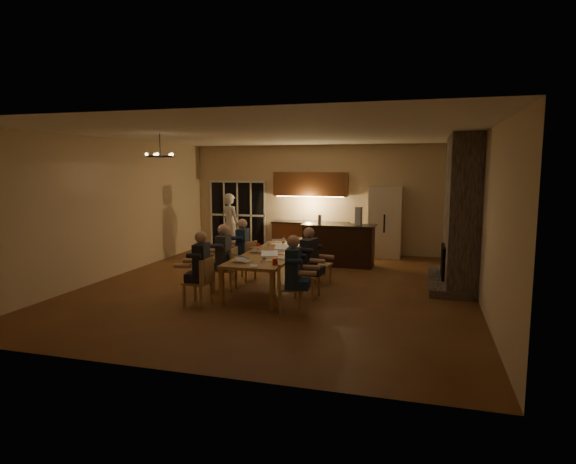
# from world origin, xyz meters

# --- Properties ---
(floor) EXTENTS (9.00, 9.00, 0.00)m
(floor) POSITION_xyz_m (0.00, 0.00, 0.00)
(floor) COLOR brown
(floor) RESTS_ON ground
(back_wall) EXTENTS (8.00, 0.04, 3.20)m
(back_wall) POSITION_xyz_m (0.00, 4.52, 1.60)
(back_wall) COLOR beige
(back_wall) RESTS_ON ground
(left_wall) EXTENTS (0.04, 9.00, 3.20)m
(left_wall) POSITION_xyz_m (-4.02, 0.00, 1.60)
(left_wall) COLOR beige
(left_wall) RESTS_ON ground
(right_wall) EXTENTS (0.04, 9.00, 3.20)m
(right_wall) POSITION_xyz_m (4.02, 0.00, 1.60)
(right_wall) COLOR beige
(right_wall) RESTS_ON ground
(ceiling) EXTENTS (8.00, 9.00, 0.04)m
(ceiling) POSITION_xyz_m (0.00, 0.00, 3.22)
(ceiling) COLOR white
(ceiling) RESTS_ON back_wall
(french_doors) EXTENTS (1.86, 0.08, 2.10)m
(french_doors) POSITION_xyz_m (-2.70, 4.47, 1.05)
(french_doors) COLOR black
(french_doors) RESTS_ON ground
(fireplace) EXTENTS (0.58, 2.50, 3.20)m
(fireplace) POSITION_xyz_m (3.70, 1.20, 1.60)
(fireplace) COLOR #6C6054
(fireplace) RESTS_ON ground
(kitchenette) EXTENTS (2.24, 0.68, 2.40)m
(kitchenette) POSITION_xyz_m (-0.30, 4.20, 1.20)
(kitchenette) COLOR brown
(kitchenette) RESTS_ON ground
(refrigerator) EXTENTS (0.90, 0.68, 2.00)m
(refrigerator) POSITION_xyz_m (1.90, 4.15, 1.00)
(refrigerator) COLOR beige
(refrigerator) RESTS_ON ground
(dining_table) EXTENTS (1.10, 3.22, 0.75)m
(dining_table) POSITION_xyz_m (-0.10, -0.10, 0.38)
(dining_table) COLOR #BC854B
(dining_table) RESTS_ON ground
(bar_island) EXTENTS (1.90, 0.73, 1.08)m
(bar_island) POSITION_xyz_m (0.85, 2.57, 0.54)
(bar_island) COLOR black
(bar_island) RESTS_ON ground
(chair_left_near) EXTENTS (0.49, 0.49, 0.89)m
(chair_left_near) POSITION_xyz_m (-1.02, -1.76, 0.45)
(chair_left_near) COLOR #AB8055
(chair_left_near) RESTS_ON ground
(chair_left_mid) EXTENTS (0.47, 0.47, 0.89)m
(chair_left_mid) POSITION_xyz_m (-1.00, -0.55, 0.45)
(chair_left_mid) COLOR #AB8055
(chair_left_mid) RESTS_ON ground
(chair_left_far) EXTENTS (0.54, 0.54, 0.89)m
(chair_left_far) POSITION_xyz_m (-0.95, 0.43, 0.45)
(chair_left_far) COLOR #AB8055
(chair_left_far) RESTS_ON ground
(chair_right_near) EXTENTS (0.56, 0.56, 0.89)m
(chair_right_near) POSITION_xyz_m (0.73, -1.68, 0.45)
(chair_right_near) COLOR #AB8055
(chair_right_near) RESTS_ON ground
(chair_right_mid) EXTENTS (0.49, 0.49, 0.89)m
(chair_right_mid) POSITION_xyz_m (0.80, -0.68, 0.45)
(chair_right_mid) COLOR #AB8055
(chair_right_mid) RESTS_ON ground
(chair_right_far) EXTENTS (0.50, 0.50, 0.89)m
(chair_right_far) POSITION_xyz_m (0.80, 0.48, 0.45)
(chair_right_far) COLOR #AB8055
(chair_right_far) RESTS_ON ground
(person_left_near) EXTENTS (0.68, 0.68, 1.38)m
(person_left_near) POSITION_xyz_m (-0.95, -1.71, 0.69)
(person_left_near) COLOR #262831
(person_left_near) RESTS_ON ground
(person_right_near) EXTENTS (0.66, 0.66, 1.38)m
(person_right_near) POSITION_xyz_m (0.80, -1.75, 0.69)
(person_right_near) COLOR #1A2743
(person_right_near) RESTS_ON ground
(person_left_mid) EXTENTS (0.66, 0.66, 1.38)m
(person_left_mid) POSITION_xyz_m (-1.00, -0.60, 0.69)
(person_left_mid) COLOR #3D4348
(person_left_mid) RESTS_ON ground
(person_right_mid) EXTENTS (0.69, 0.69, 1.38)m
(person_right_mid) POSITION_xyz_m (0.80, -0.59, 0.69)
(person_right_mid) COLOR #262831
(person_right_mid) RESTS_ON ground
(person_left_far) EXTENTS (0.66, 0.66, 1.38)m
(person_left_far) POSITION_xyz_m (-1.01, 0.51, 0.69)
(person_left_far) COLOR #1A2743
(person_left_far) RESTS_ON ground
(standing_person) EXTENTS (0.78, 0.67, 1.81)m
(standing_person) POSITION_xyz_m (-2.42, 3.16, 0.90)
(standing_person) COLOR silver
(standing_person) RESTS_ON ground
(chandelier) EXTENTS (0.56, 0.56, 0.03)m
(chandelier) POSITION_xyz_m (-2.16, -0.97, 2.75)
(chandelier) COLOR black
(chandelier) RESTS_ON ceiling
(laptop_a) EXTENTS (0.39, 0.37, 0.23)m
(laptop_a) POSITION_xyz_m (-0.34, -1.19, 0.86)
(laptop_a) COLOR silver
(laptop_a) RESTS_ON dining_table
(laptop_b) EXTENTS (0.39, 0.36, 0.23)m
(laptop_b) POSITION_xyz_m (0.11, -0.97, 0.86)
(laptop_b) COLOR silver
(laptop_b) RESTS_ON dining_table
(laptop_c) EXTENTS (0.34, 0.30, 0.23)m
(laptop_c) POSITION_xyz_m (-0.39, -0.12, 0.86)
(laptop_c) COLOR silver
(laptop_c) RESTS_ON dining_table
(laptop_d) EXTENTS (0.35, 0.32, 0.23)m
(laptop_d) POSITION_xyz_m (0.12, -0.16, 0.86)
(laptop_d) COLOR silver
(laptop_d) RESTS_ON dining_table
(laptop_e) EXTENTS (0.38, 0.36, 0.23)m
(laptop_e) POSITION_xyz_m (-0.28, 0.99, 0.86)
(laptop_e) COLOR silver
(laptop_e) RESTS_ON dining_table
(laptop_f) EXTENTS (0.40, 0.38, 0.23)m
(laptop_f) POSITION_xyz_m (0.16, 0.92, 0.86)
(laptop_f) COLOR silver
(laptop_f) RESTS_ON dining_table
(mug_front) EXTENTS (0.09, 0.09, 0.10)m
(mug_front) POSITION_xyz_m (-0.15, -0.57, 0.80)
(mug_front) COLOR white
(mug_front) RESTS_ON dining_table
(mug_mid) EXTENTS (0.08, 0.08, 0.10)m
(mug_mid) POSITION_xyz_m (-0.03, 0.39, 0.80)
(mug_mid) COLOR white
(mug_mid) RESTS_ON dining_table
(mug_back) EXTENTS (0.09, 0.09, 0.10)m
(mug_back) POSITION_xyz_m (-0.46, 0.70, 0.80)
(mug_back) COLOR white
(mug_back) RESTS_ON dining_table
(redcup_near) EXTENTS (0.09, 0.09, 0.12)m
(redcup_near) POSITION_xyz_m (0.34, -1.33, 0.81)
(redcup_near) COLOR red
(redcup_near) RESTS_ON dining_table
(redcup_mid) EXTENTS (0.08, 0.08, 0.12)m
(redcup_mid) POSITION_xyz_m (-0.54, 0.26, 0.81)
(redcup_mid) COLOR red
(redcup_mid) RESTS_ON dining_table
(can_silver) EXTENTS (0.06, 0.06, 0.12)m
(can_silver) POSITION_xyz_m (-0.03, -0.84, 0.81)
(can_silver) COLOR #B2B2B7
(can_silver) RESTS_ON dining_table
(can_cola) EXTENTS (0.07, 0.07, 0.12)m
(can_cola) POSITION_xyz_m (-0.26, 1.27, 0.81)
(can_cola) COLOR #3F0F0C
(can_cola) RESTS_ON dining_table
(can_right) EXTENTS (0.07, 0.07, 0.12)m
(can_right) POSITION_xyz_m (0.32, 0.26, 0.81)
(can_right) COLOR #B2B2B7
(can_right) RESTS_ON dining_table
(plate_near) EXTENTS (0.26, 0.26, 0.02)m
(plate_near) POSITION_xyz_m (0.30, -0.65, 0.76)
(plate_near) COLOR white
(plate_near) RESTS_ON dining_table
(plate_left) EXTENTS (0.28, 0.28, 0.02)m
(plate_left) POSITION_xyz_m (-0.45, -0.95, 0.76)
(plate_left) COLOR white
(plate_left) RESTS_ON dining_table
(plate_far) EXTENTS (0.23, 0.23, 0.02)m
(plate_far) POSITION_xyz_m (0.27, 0.65, 0.76)
(plate_far) COLOR white
(plate_far) RESTS_ON dining_table
(notepad) EXTENTS (0.20, 0.23, 0.01)m
(notepad) POSITION_xyz_m (0.00, -1.52, 0.76)
(notepad) COLOR white
(notepad) RESTS_ON dining_table
(bar_bottle) EXTENTS (0.09, 0.09, 0.24)m
(bar_bottle) POSITION_xyz_m (0.35, 2.53, 1.20)
(bar_bottle) COLOR #99999E
(bar_bottle) RESTS_ON bar_island
(bar_blender) EXTENTS (0.18, 0.18, 0.46)m
(bar_blender) POSITION_xyz_m (1.35, 2.55, 1.31)
(bar_blender) COLOR silver
(bar_blender) RESTS_ON bar_island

